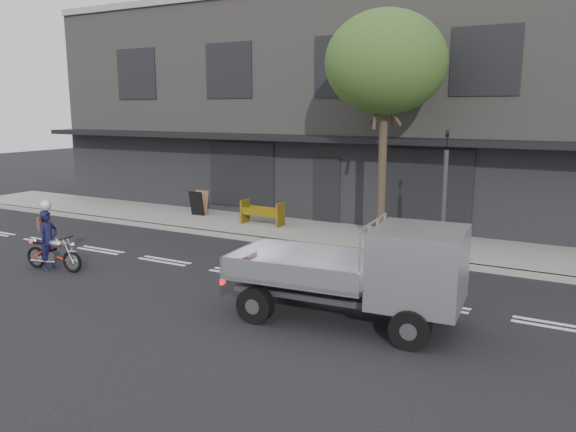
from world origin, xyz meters
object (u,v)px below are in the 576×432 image
at_px(traffic_light_pole, 444,202).
at_px(rider, 48,240).
at_px(flatbed_ute, 396,269).
at_px(motorcycle, 53,252).
at_px(sandwich_board, 197,203).
at_px(street_tree, 386,63).
at_px(construction_barrier, 259,213).

distance_m(traffic_light_pole, rider, 10.20).
bearing_deg(flatbed_ute, rider, 178.20).
bearing_deg(motorcycle, sandwich_board, 89.84).
bearing_deg(sandwich_board, flatbed_ute, -35.08).
xyz_separation_m(street_tree, motorcycle, (-6.49, -6.19, -4.82)).
xyz_separation_m(flatbed_ute, sandwich_board, (-9.69, 6.61, -0.56)).
xyz_separation_m(flatbed_ute, construction_barrier, (-6.72, 6.15, -0.59)).
relative_size(traffic_light_pole, sandwich_board, 3.87).
distance_m(motorcycle, rider, 0.34).
distance_m(traffic_light_pole, flatbed_ute, 4.97).
height_order(street_tree, motorcycle, street_tree).
distance_m(street_tree, sandwich_board, 8.77).
bearing_deg(sandwich_board, motorcycle, -83.68).
bearing_deg(rider, construction_barrier, -26.20).
xyz_separation_m(street_tree, rider, (-6.65, -6.19, -4.51)).
xyz_separation_m(rider, construction_barrier, (2.24, 6.55, -0.19)).
bearing_deg(street_tree, traffic_light_pole, -23.03).
relative_size(flatbed_ute, construction_barrier, 3.00).
distance_m(rider, flatbed_ute, 8.99).
height_order(motorcycle, sandwich_board, sandwich_board).
bearing_deg(construction_barrier, street_tree, -4.72).
distance_m(motorcycle, flatbed_ute, 8.85).
xyz_separation_m(street_tree, traffic_light_pole, (2.00, -0.85, -3.63)).
height_order(traffic_light_pole, motorcycle, traffic_light_pole).
relative_size(traffic_light_pole, motorcycle, 2.02).
height_order(motorcycle, flatbed_ute, flatbed_ute).
bearing_deg(flatbed_ute, construction_barrier, 133.20).
xyz_separation_m(motorcycle, sandwich_board, (-0.88, 7.01, 0.14)).
bearing_deg(street_tree, flatbed_ute, -68.12).
xyz_separation_m(motorcycle, construction_barrier, (2.09, 6.55, 0.11)).
xyz_separation_m(traffic_light_pole, flatbed_ute, (0.32, -4.94, -0.49)).
bearing_deg(street_tree, construction_barrier, 175.28).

